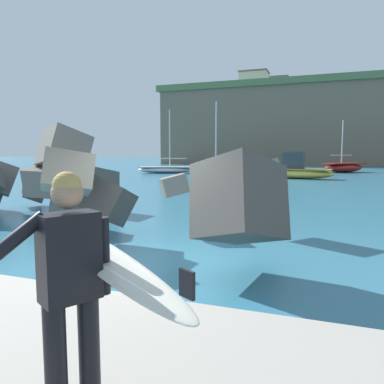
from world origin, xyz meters
TOP-DOWN VIEW (x-y plane):
  - ground_plane at (0.00, 0.00)m, footprint 400.00×400.00m
  - breakwater_jetty at (-0.57, 2.58)m, footprint 32.12×8.02m
  - surfer_with_board at (1.53, -3.94)m, footprint 2.00×1.56m
  - boat_near_left at (5.30, 39.01)m, footprint 5.32×5.34m
  - boat_near_centre at (-13.13, 30.70)m, footprint 6.48×3.90m
  - boat_near_right at (-6.50, 26.76)m, footprint 3.30×4.81m
  - boat_mid_left at (1.03, 26.38)m, footprint 5.91×2.37m
  - headland_bluff at (8.04, 79.78)m, footprint 73.00×37.72m
  - station_building_west at (-11.49, 73.90)m, footprint 6.03×4.65m
  - station_building_central at (-9.08, 86.15)m, footprint 7.71×6.59m

SIDE VIEW (x-z plane):
  - ground_plane at x=0.00m, z-range 0.00..0.00m
  - boat_near_centre at x=-13.13m, z-range -3.00..3.83m
  - boat_near_right at x=-6.50m, z-range -2.99..3.91m
  - boat_near_left at x=5.30m, z-range -2.35..3.51m
  - boat_mid_left at x=1.03m, z-range -0.45..1.84m
  - breakwater_jetty at x=-0.57m, z-range -0.34..2.57m
  - surfer_with_board at x=1.53m, z-range 0.39..2.16m
  - headland_bluff at x=8.04m, z-range 0.02..15.48m
  - station_building_west at x=-11.49m, z-range 15.47..19.49m
  - station_building_central at x=-9.08m, z-range 15.47..20.21m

